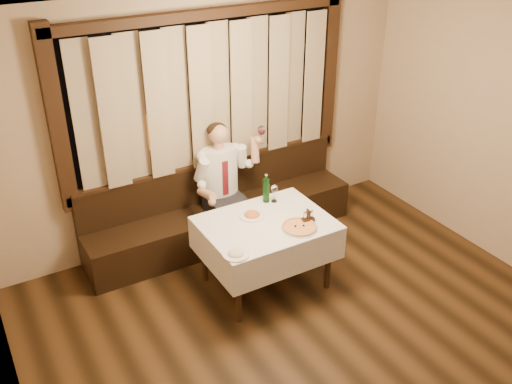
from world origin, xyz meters
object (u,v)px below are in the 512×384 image
dining_table (266,231)px  pasta_red (252,213)px  banquette (221,215)px  cruet_caddy (308,218)px  pizza (299,227)px  pasta_cream (236,252)px  seated_man (224,177)px  green_bottle (266,190)px

dining_table → pasta_red: pasta_red is taller
banquette → pasta_red: size_ratio=12.29×
cruet_caddy → pizza: bearing=-148.6°
banquette → pizza: bearing=-80.5°
dining_table → pizza: 0.37m
pasta_red → banquette: bearing=85.6°
pasta_red → cruet_caddy: size_ratio=1.92×
pizza → cruet_caddy: bearing=23.7°
pasta_cream → seated_man: 1.40m
green_bottle → cruet_caddy: bearing=-75.0°
dining_table → seated_man: bearing=89.5°
pasta_cream → cruet_caddy: bearing=9.5°
pizza → banquette: bearing=99.5°
pasta_red → dining_table: bearing=-68.2°
pasta_cream → cruet_caddy: (0.89, 0.15, 0.01)m
pasta_red → pasta_cream: 0.70m
pizza → dining_table: bearing=128.8°
pasta_cream → green_bottle: bearing=43.6°
dining_table → cruet_caddy: 0.44m
banquette → pasta_cream: 1.55m
cruet_caddy → pasta_cream: bearing=-162.8°
dining_table → pasta_cream: pasta_cream is taller
banquette → pasta_cream: size_ratio=12.86×
pasta_red → seated_man: (0.07, 0.77, 0.04)m
green_bottle → pizza: bearing=-89.7°
dining_table → pizza: size_ratio=3.48×
pasta_red → seated_man: 0.77m
pasta_red → cruet_caddy: cruet_caddy is taller
pizza → cruet_caddy: (0.15, 0.06, 0.03)m
banquette → pasta_cream: bearing=-111.1°
dining_table → seated_man: seated_man is taller
banquette → green_bottle: (0.21, -0.67, 0.58)m
dining_table → cruet_caddy: (0.36, -0.20, 0.15)m
pasta_red → green_bottle: 0.35m
seated_man → dining_table: bearing=-90.5°
pasta_cream → seated_man: seated_man is taller
pasta_red → green_bottle: green_bottle is taller
cruet_caddy → banquette: bearing=114.2°
pasta_red → green_bottle: (0.28, 0.19, 0.10)m
pasta_cream → pizza: bearing=6.5°
cruet_caddy → pasta_red: bearing=146.9°
green_bottle → cruet_caddy: 0.59m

